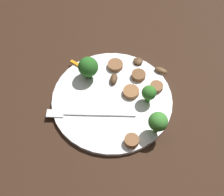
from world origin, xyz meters
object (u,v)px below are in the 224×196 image
Objects in this scene: fork at (84,114)px; sausage_slice_0 at (131,92)px; mushroom_0 at (161,70)px; broccoli_floret_2 at (158,122)px; sausage_slice_2 at (156,87)px; mushroom_1 at (138,61)px; mushroom_2 at (114,79)px; broccoli_floret_1 at (149,95)px; sausage_slice_1 at (115,65)px; sausage_slice_3 at (138,75)px; pepper_strip_0 at (77,64)px; sausage_slice_4 at (132,141)px; plate at (112,99)px; broccoli_floret_0 at (88,67)px.

sausage_slice_0 is at bearing -150.34° from fork.
broccoli_floret_2 is at bearing 85.96° from mushroom_0.
sausage_slice_2 is 0.95× the size of mushroom_0.
sausage_slice_0 reaches higher than mushroom_1.
fork is 0.10m from mushroom_2.
broccoli_floret_1 is at bearing 146.50° from mushroom_2.
sausage_slice_1 and sausage_slice_3 have the same top height.
mushroom_2 is at bearing -7.99° from sausage_slice_2.
pepper_strip_0 is at bearing 1.57° from sausage_slice_1.
fork is 6.46× the size of sausage_slice_4.
mushroom_2 is at bearing 17.98° from mushroom_0.
sausage_slice_0 is 1.00× the size of sausage_slice_1.
mushroom_0 is (-0.01, -0.15, -0.03)m from broccoli_floret_2.
plate is at bearing 48.66° from sausage_slice_3.
broccoli_floret_0 reaches higher than pepper_strip_0.
mushroom_2 is at bearing -89.38° from plate.
sausage_slice_4 is (-0.05, 0.18, 0.00)m from sausage_slice_1.
sausage_slice_0 is at bearing 45.39° from mushroom_0.
mushroom_2 reaches higher than plate.
mushroom_2 is at bearing -33.50° from broccoli_floret_1.
broccoli_floret_0 is 1.86× the size of mushroom_0.
broccoli_floret_2 is at bearing 89.57° from sausage_slice_2.
broccoli_floret_1 is at bearing 64.38° from sausage_slice_2.
fork is at bearing 104.72° from pepper_strip_0.
mushroom_1 is (-0.00, -0.20, -0.00)m from sausage_slice_4.
mushroom_0 is (-0.06, -0.18, -0.00)m from sausage_slice_4.
broccoli_floret_2 reaches higher than broccoli_floret_1.
mushroom_2 is (0.00, -0.05, 0.01)m from plate.
mushroom_1 is (0.04, -0.17, -0.03)m from broccoli_floret_2.
mushroom_0 reaches higher than fork.
broccoli_floret_2 reaches higher than mushroom_0.
pepper_strip_0 is at bearing -15.57° from sausage_slice_2.
broccoli_floret_0 is (0.05, -0.05, 0.04)m from plate.
sausage_slice_1 is 1.22× the size of sausage_slice_4.
plate is 0.05m from mushroom_2.
sausage_slice_0 is at bearing -158.70° from plate.
broccoli_floret_0 is at bearing 9.57° from mushroom_0.
sausage_slice_4 is (-0.01, 0.11, 0.00)m from sausage_slice_0.
plate is at bearing 37.80° from mushroom_0.
mushroom_0 is (-0.06, -0.06, -0.00)m from sausage_slice_0.
plate is at bearing 19.61° from sausage_slice_2.
mushroom_0 is at bearing -134.61° from sausage_slice_0.
broccoli_floret_0 reaches higher than mushroom_0.
sausage_slice_0 and sausage_slice_2 have the same top height.
sausage_slice_4 is at bearing 104.34° from sausage_slice_1.
broccoli_floret_0 is 1.60× the size of sausage_slice_1.
plate is 5.74× the size of broccoli_floret_1.
sausage_slice_1 is 1.17× the size of mushroom_0.
sausage_slice_1 is at bearing -178.43° from pepper_strip_0.
sausage_slice_0 is (-0.09, 0.04, -0.03)m from broccoli_floret_0.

